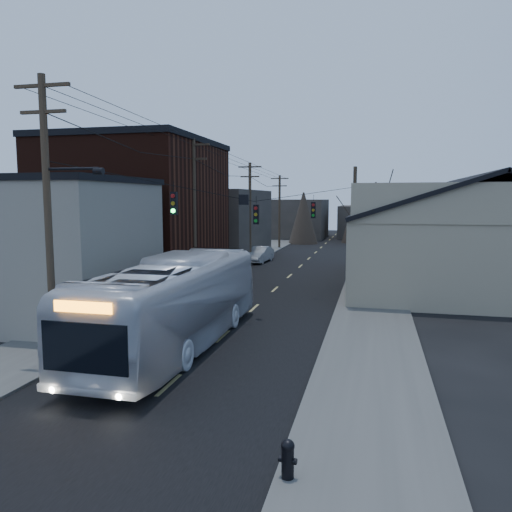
{
  "coord_description": "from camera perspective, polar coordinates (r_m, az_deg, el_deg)",
  "views": [
    {
      "loc": [
        6.49,
        -12.81,
        6.16
      ],
      "look_at": [
        0.16,
        13.79,
        3.0
      ],
      "focal_mm": 35.0,
      "sensor_mm": 36.0,
      "label": 1
    }
  ],
  "objects": [
    {
      "name": "fire_hydrant",
      "position": [
        11.66,
        3.65,
        -21.98
      ],
      "size": [
        0.42,
        0.3,
        0.87
      ],
      "rotation": [
        0.0,
        0.0,
        -0.13
      ],
      "color": "black",
      "rests_on": "sidewalk_right"
    },
    {
      "name": "building_brick",
      "position": [
        36.74,
        -13.33,
        4.6
      ],
      "size": [
        10.0,
        12.0,
        10.0
      ],
      "primitive_type": "cube",
      "color": "black",
      "rests_on": "ground"
    },
    {
      "name": "ground",
      "position": [
        15.63,
        -12.94,
        -16.8
      ],
      "size": [
        160.0,
        160.0,
        0.0
      ],
      "primitive_type": "plane",
      "color": "black",
      "rests_on": "ground"
    },
    {
      "name": "building_far_right",
      "position": [
        82.89,
        13.76,
        3.87
      ],
      "size": [
        12.0,
        14.0,
        5.0
      ],
      "primitive_type": "cube",
      "color": "#342E29",
      "rests_on": "ground"
    },
    {
      "name": "parked_car",
      "position": [
        48.25,
        0.38,
        0.17
      ],
      "size": [
        2.03,
        4.78,
        1.53
      ],
      "primitive_type": "imported",
      "rotation": [
        0.0,
        0.0,
        -0.09
      ],
      "color": "#9FA3A7",
      "rests_on": "ground"
    },
    {
      "name": "road_surface",
      "position": [
        43.73,
        4.72,
        -1.52
      ],
      "size": [
        9.0,
        110.0,
        0.02
      ],
      "primitive_type": "cube",
      "color": "black",
      "rests_on": "ground"
    },
    {
      "name": "building_clapboard",
      "position": [
        26.88,
        -21.89,
        0.44
      ],
      "size": [
        8.0,
        8.0,
        7.0
      ],
      "primitive_type": "cube",
      "color": "slate",
      "rests_on": "ground"
    },
    {
      "name": "warehouse",
      "position": [
        38.52,
        23.06,
        0.91
      ],
      "size": [
        16.16,
        20.6,
        7.73
      ],
      "color": "gray",
      "rests_on": "ground"
    },
    {
      "name": "sidewalk_left",
      "position": [
        45.15,
        -3.46,
        -1.19
      ],
      "size": [
        4.0,
        110.0,
        0.12
      ],
      "primitive_type": "cube",
      "color": "#474744",
      "rests_on": "ground"
    },
    {
      "name": "utility_lines",
      "position": [
        38.2,
        -1.18,
        4.78
      ],
      "size": [
        11.24,
        45.28,
        10.5
      ],
      "color": "#382B1E",
      "rests_on": "ground"
    },
    {
      "name": "building_far_left",
      "position": [
        78.87,
        4.28,
        4.28
      ],
      "size": [
        10.0,
        12.0,
        6.0
      ],
      "primitive_type": "cube",
      "color": "#342E29",
      "rests_on": "ground"
    },
    {
      "name": "bare_tree",
      "position": [
        32.91,
        13.37,
        1.95
      ],
      "size": [
        0.4,
        0.4,
        7.2
      ],
      "primitive_type": "cone",
      "color": "black",
      "rests_on": "ground"
    },
    {
      "name": "bus",
      "position": [
        20.92,
        -9.11,
        -5.32
      ],
      "size": [
        3.25,
        13.46,
        3.74
      ],
      "primitive_type": "imported",
      "rotation": [
        0.0,
        0.0,
        3.13
      ],
      "color": "silver",
      "rests_on": "ground"
    },
    {
      "name": "sidewalk_right",
      "position": [
        43.24,
        13.27,
        -1.7
      ],
      "size": [
        4.0,
        110.0,
        0.12
      ],
      "primitive_type": "cube",
      "color": "#474744",
      "rests_on": "ground"
    },
    {
      "name": "building_left_far",
      "position": [
        51.43,
        -4.75,
        3.6
      ],
      "size": [
        9.0,
        14.0,
        7.0
      ],
      "primitive_type": "cube",
      "color": "#342E29",
      "rests_on": "ground"
    }
  ]
}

